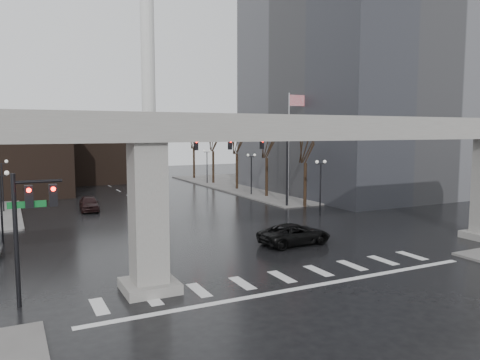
% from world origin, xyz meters
% --- Properties ---
extents(ground, '(160.00, 160.00, 0.00)m').
position_xyz_m(ground, '(0.00, 0.00, 0.00)').
color(ground, black).
rests_on(ground, ground).
extents(sidewalk_ne, '(28.00, 36.00, 0.15)m').
position_xyz_m(sidewalk_ne, '(26.00, 36.00, 0.07)').
color(sidewalk_ne, slate).
rests_on(sidewalk_ne, ground).
extents(elevated_guideway, '(48.00, 2.60, 8.70)m').
position_xyz_m(elevated_guideway, '(1.26, 0.00, 6.88)').
color(elevated_guideway, gray).
rests_on(elevated_guideway, ground).
extents(office_tower, '(22.00, 26.00, 42.00)m').
position_xyz_m(office_tower, '(28.00, 26.00, 21.00)').
color(office_tower, '#59595E').
rests_on(office_tower, ground).
extents(building_far_mid, '(10.00, 10.00, 8.00)m').
position_xyz_m(building_far_mid, '(-2.00, 52.00, 4.00)').
color(building_far_mid, black).
rests_on(building_far_mid, ground).
extents(smokestack, '(3.60, 3.60, 30.00)m').
position_xyz_m(smokestack, '(6.00, 46.00, 13.35)').
color(smokestack, silver).
rests_on(smokestack, ground).
extents(signal_mast_arm, '(12.12, 0.43, 8.00)m').
position_xyz_m(signal_mast_arm, '(8.99, 18.80, 5.83)').
color(signal_mast_arm, black).
rests_on(signal_mast_arm, ground).
extents(signal_left_pole, '(2.30, 0.30, 6.00)m').
position_xyz_m(signal_left_pole, '(-12.25, 0.50, 4.07)').
color(signal_left_pole, black).
rests_on(signal_left_pole, ground).
extents(flagpole_assembly, '(2.06, 0.12, 12.00)m').
position_xyz_m(flagpole_assembly, '(15.29, 22.00, 7.53)').
color(flagpole_assembly, silver).
rests_on(flagpole_assembly, ground).
extents(lamp_right_0, '(1.22, 0.32, 5.11)m').
position_xyz_m(lamp_right_0, '(13.50, 14.00, 3.47)').
color(lamp_right_0, black).
rests_on(lamp_right_0, ground).
extents(lamp_right_1, '(1.22, 0.32, 5.11)m').
position_xyz_m(lamp_right_1, '(13.50, 28.00, 3.47)').
color(lamp_right_1, black).
rests_on(lamp_right_1, ground).
extents(lamp_right_2, '(1.22, 0.32, 5.11)m').
position_xyz_m(lamp_right_2, '(13.50, 42.00, 3.47)').
color(lamp_right_2, black).
rests_on(lamp_right_2, ground).
extents(lamp_left_0, '(1.22, 0.32, 5.11)m').
position_xyz_m(lamp_left_0, '(-13.50, 14.00, 3.47)').
color(lamp_left_0, black).
rests_on(lamp_left_0, ground).
extents(lamp_left_1, '(1.22, 0.32, 5.11)m').
position_xyz_m(lamp_left_1, '(-13.50, 28.00, 3.47)').
color(lamp_left_1, black).
rests_on(lamp_left_1, ground).
extents(lamp_left_2, '(1.22, 0.32, 5.11)m').
position_xyz_m(lamp_left_2, '(-13.50, 42.00, 3.47)').
color(lamp_left_2, black).
rests_on(lamp_left_2, ground).
extents(tree_right_0, '(1.09, 1.58, 7.50)m').
position_xyz_m(tree_right_0, '(14.53, 18.02, 2.79)').
color(tree_right_0, black).
rests_on(tree_right_0, ground).
extents(tree_right_1, '(1.09, 1.61, 7.67)m').
position_xyz_m(tree_right_1, '(14.53, 26.02, 2.85)').
color(tree_right_1, black).
rests_on(tree_right_1, ground).
extents(tree_right_2, '(1.10, 1.63, 7.85)m').
position_xyz_m(tree_right_2, '(14.53, 34.02, 2.91)').
color(tree_right_2, black).
rests_on(tree_right_2, ground).
extents(tree_right_3, '(1.11, 1.66, 8.02)m').
position_xyz_m(tree_right_3, '(14.53, 42.02, 2.98)').
color(tree_right_3, black).
rests_on(tree_right_3, ground).
extents(tree_right_4, '(1.12, 1.69, 8.19)m').
position_xyz_m(tree_right_4, '(14.53, 50.02, 3.04)').
color(tree_right_4, black).
rests_on(tree_right_4, ground).
extents(pickup_truck, '(5.35, 2.68, 1.45)m').
position_xyz_m(pickup_truck, '(4.62, 4.80, 0.73)').
color(pickup_truck, black).
rests_on(pickup_truck, ground).
extents(far_car, '(2.08, 4.45, 1.47)m').
position_xyz_m(far_car, '(-5.95, 25.45, 0.74)').
color(far_car, black).
rests_on(far_car, ground).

